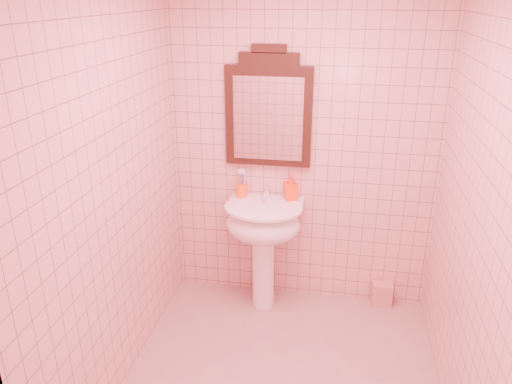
% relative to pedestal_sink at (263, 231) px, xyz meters
% --- Properties ---
extents(back_wall, '(2.00, 0.02, 2.50)m').
position_rel_pedestal_sink_xyz_m(back_wall, '(0.25, 0.23, 0.59)').
color(back_wall, '#E0A59C').
rests_on(back_wall, floor).
extents(pedestal_sink, '(0.58, 0.58, 0.86)m').
position_rel_pedestal_sink_xyz_m(pedestal_sink, '(0.00, 0.00, 0.00)').
color(pedestal_sink, white).
rests_on(pedestal_sink, floor).
extents(faucet, '(0.04, 0.16, 0.11)m').
position_rel_pedestal_sink_xyz_m(faucet, '(0.00, 0.14, 0.26)').
color(faucet, white).
rests_on(faucet, pedestal_sink).
extents(mirror, '(0.63, 0.06, 0.88)m').
position_rel_pedestal_sink_xyz_m(mirror, '(0.00, 0.20, 0.87)').
color(mirror, black).
rests_on(mirror, back_wall).
extents(toothbrush_cup, '(0.09, 0.09, 0.20)m').
position_rel_pedestal_sink_xyz_m(toothbrush_cup, '(-0.20, 0.15, 0.26)').
color(toothbrush_cup, '#FF5D15').
rests_on(toothbrush_cup, pedestal_sink).
extents(soap_dispenser, '(0.12, 0.12, 0.20)m').
position_rel_pedestal_sink_xyz_m(soap_dispenser, '(0.18, 0.16, 0.30)').
color(soap_dispenser, '#F64114').
rests_on(soap_dispenser, pedestal_sink).
extents(towel, '(0.17, 0.12, 0.19)m').
position_rel_pedestal_sink_xyz_m(towel, '(0.93, 0.17, -0.57)').
color(towel, tan).
rests_on(towel, floor).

